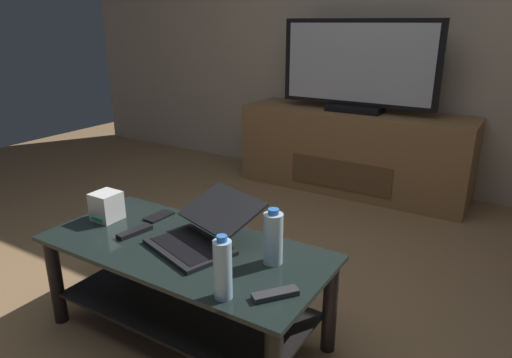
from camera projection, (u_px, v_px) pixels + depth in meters
ground_plane at (210, 331)px, 2.03m from camera, size 7.68×7.68×0.00m
back_wall at (393, 9)px, 3.49m from camera, size 6.40×0.12×2.80m
coffee_table at (185, 275)px, 1.91m from camera, size 1.22×0.56×0.43m
media_cabinet at (353, 151)px, 3.65m from camera, size 1.79×0.51×0.65m
television at (358, 68)px, 3.41m from camera, size 1.21×0.20×0.68m
laptop at (203, 231)px, 1.86m from camera, size 0.45×0.48×0.18m
router_box at (107, 206)px, 2.10m from camera, size 0.11×0.12×0.13m
water_bottle_near at (273, 238)px, 1.70m from camera, size 0.07×0.07×0.22m
water_bottle_far at (223, 269)px, 1.48m from camera, size 0.06×0.06×0.23m
cell_phone at (159, 216)px, 2.14m from camera, size 0.08×0.14×0.01m
tv_remote at (275, 294)px, 1.52m from camera, size 0.13×0.15×0.02m
soundbar_remote at (135, 232)px, 1.97m from camera, size 0.07×0.17×0.02m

